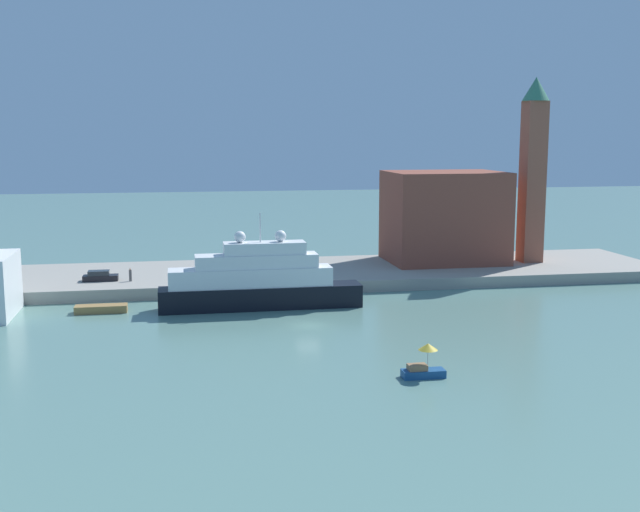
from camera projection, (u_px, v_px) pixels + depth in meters
The scene contains 10 objects.
ground at pixel (308, 326), 83.90m from camera, with size 400.00×400.00×0.00m, color slate.
quay_dock at pixel (277, 275), 109.60m from camera, with size 110.00×21.12×1.54m, color gray.
large_yacht at pixel (258, 282), 91.74m from camera, with size 23.75×3.78×11.28m.
small_motorboat at pixel (424, 365), 65.89m from camera, with size 3.64×1.64×2.94m.
work_barge at pixel (101, 309), 89.93m from camera, with size 5.86×1.92×0.88m, color olive.
harbor_building at pixel (444, 217), 115.73m from camera, with size 16.59×12.86×13.32m, color brown.
bell_tower at pixel (533, 164), 114.32m from camera, with size 3.94×3.94×26.90m.
parked_car at pixel (100, 276), 101.12m from camera, with size 4.43×1.75×1.33m.
person_figure at pixel (130, 275), 100.75m from camera, with size 0.36×0.36×1.69m.
mooring_bollard at pixel (281, 279), 99.91m from camera, with size 0.45×0.45×0.84m, color black.
Camera 1 is at (-13.39, -80.64, 20.35)m, focal length 43.94 mm.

